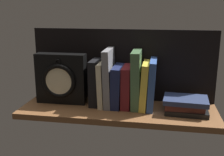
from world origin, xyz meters
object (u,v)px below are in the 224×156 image
(book_maroon_dawkins, at_px, (127,86))
(framed_clock, at_px, (61,79))
(book_black_skeptic, at_px, (96,82))
(book_cream_twain, at_px, (103,83))
(book_stack_side, at_px, (185,105))
(book_navy_bierce, at_px, (117,86))
(book_green_romantic, at_px, (137,79))
(book_yellow_seinlanguage, at_px, (145,85))
(book_blue_modern, at_px, (152,84))
(book_gray_chess, at_px, (109,78))

(book_maroon_dawkins, xyz_separation_m, framed_clock, (-0.30, -0.01, 0.02))
(book_black_skeptic, distance_m, book_cream_twain, 0.03)
(book_cream_twain, bearing_deg, framed_clock, -176.02)
(book_maroon_dawkins, distance_m, book_stack_side, 0.26)
(book_navy_bierce, distance_m, book_stack_side, 0.30)
(book_black_skeptic, height_order, book_green_romantic, book_green_romantic)
(book_yellow_seinlanguage, height_order, book_blue_modern, book_blue_modern)
(book_black_skeptic, bearing_deg, framed_clock, -175.18)
(book_gray_chess, xyz_separation_m, book_maroon_dawkins, (0.08, 0.00, -0.04))
(book_maroon_dawkins, bearing_deg, book_gray_chess, 180.00)
(book_green_romantic, relative_size, book_blue_modern, 1.18)
(book_black_skeptic, height_order, framed_clock, framed_clock)
(book_yellow_seinlanguage, bearing_deg, book_blue_modern, 0.00)
(book_gray_chess, distance_m, framed_clock, 0.22)
(book_gray_chess, relative_size, book_green_romantic, 1.02)
(book_green_romantic, bearing_deg, book_stack_side, -12.76)
(book_cream_twain, distance_m, book_green_romantic, 0.15)
(book_cream_twain, bearing_deg, book_gray_chess, 0.00)
(book_cream_twain, bearing_deg, book_maroon_dawkins, 0.00)
(framed_clock, bearing_deg, book_yellow_seinlanguage, 2.02)
(book_navy_bierce, xyz_separation_m, book_yellow_seinlanguage, (0.12, 0.00, 0.01))
(book_cream_twain, height_order, framed_clock, framed_clock)
(book_green_romantic, height_order, book_stack_side, book_green_romantic)
(book_gray_chess, relative_size, framed_clock, 1.11)
(book_navy_bierce, xyz_separation_m, book_blue_modern, (0.15, 0.00, 0.02))
(book_navy_bierce, xyz_separation_m, book_stack_side, (0.29, -0.05, -0.06))
(book_cream_twain, relative_size, book_yellow_seinlanguage, 0.98)
(book_cream_twain, distance_m, book_stack_side, 0.37)
(book_navy_bierce, height_order, framed_clock, framed_clock)
(book_cream_twain, xyz_separation_m, book_stack_side, (0.36, -0.05, -0.06))
(book_gray_chess, height_order, book_yellow_seinlanguage, book_gray_chess)
(book_black_skeptic, relative_size, book_yellow_seinlanguage, 1.02)
(book_stack_side, bearing_deg, book_blue_modern, 161.60)
(book_cream_twain, distance_m, book_navy_bierce, 0.07)
(book_stack_side, bearing_deg, book_gray_chess, 171.86)
(book_cream_twain, relative_size, book_blue_modern, 0.92)
(book_green_romantic, distance_m, framed_clock, 0.34)
(book_navy_bierce, relative_size, book_yellow_seinlanguage, 0.90)
(book_gray_chess, bearing_deg, framed_clock, -176.53)
(book_maroon_dawkins, height_order, book_green_romantic, book_green_romantic)
(book_blue_modern, height_order, framed_clock, framed_clock)
(book_black_skeptic, bearing_deg, book_stack_side, -6.87)
(book_maroon_dawkins, distance_m, book_yellow_seinlanguage, 0.08)
(book_blue_modern, relative_size, framed_clock, 0.93)
(book_cream_twain, height_order, book_navy_bierce, book_cream_twain)
(book_cream_twain, distance_m, book_blue_modern, 0.22)
(book_green_romantic, xyz_separation_m, book_stack_side, (0.21, -0.05, -0.09))
(book_navy_bierce, bearing_deg, book_blue_modern, 0.00)
(book_blue_modern, height_order, book_stack_side, book_blue_modern)
(book_black_skeptic, relative_size, book_green_romantic, 0.82)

